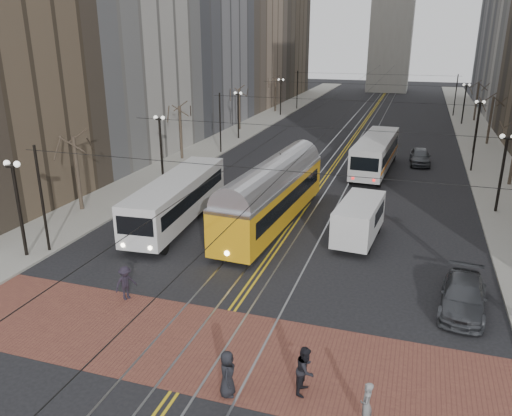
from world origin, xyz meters
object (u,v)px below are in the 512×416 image
Objects in this scene: transit_bus at (178,201)px; cargo_van at (359,221)px; pedestrian_d at (126,283)px; sedan_parked at (463,296)px; pedestrian_b at (366,405)px; rear_bus at (375,155)px; sedan_grey at (420,156)px; streetcar at (272,200)px; pedestrian_c at (306,370)px; pedestrian_a at (227,374)px.

cargo_van is (12.35, 0.58, -0.30)m from transit_bus.
transit_bus is 10.78m from pedestrian_d.
sedan_parked is 9.74m from pedestrian_b.
sedan_grey is at bearing 49.97° from rear_bus.
cargo_van is (6.04, -1.20, -0.45)m from streetcar.
transit_bus is at bearing -119.33° from rear_bus.
pedestrian_c is (-3.59, -37.11, 0.14)m from sedan_grey.
transit_bus is 7.65× the size of pedestrian_b.
cargo_van is 9.13m from sedan_parked.
pedestrian_c reaches higher than pedestrian_d.
pedestrian_a is (-8.53, -9.06, 0.19)m from sedan_parked.
sedan_parked is at bearing -23.86° from transit_bus.
transit_bus reaches higher than pedestrian_d.
transit_bus is at bearing 165.91° from sedan_parked.
pedestrian_c reaches higher than pedestrian_b.
sedan_parked is at bearing 157.12° from pedestrian_b.
pedestrian_d is (-7.31, 5.00, -0.02)m from pedestrian_a.
sedan_parked is (6.40, -24.74, -0.93)m from rear_bus.
sedan_parked is at bearing -58.84° from pedestrian_a.
sedan_grey is (9.56, 20.87, -0.94)m from streetcar.
pedestrian_d is at bearing -127.39° from cargo_van.
pedestrian_d is (2.32, -10.50, -0.71)m from transit_bus.
cargo_van is 14.95m from pedestrian_d.
rear_bus reaches higher than sedan_parked.
pedestrian_a reaches higher than pedestrian_b.
pedestrian_b reaches higher than sedan_parked.
sedan_grey reaches higher than sedan_parked.
cargo_van is at bearing -25.17° from pedestrian_a.
pedestrian_b is (2.82, -33.80, -0.81)m from rear_bus.
cargo_van is 16.31m from pedestrian_a.
streetcar is at bearing -155.74° from pedestrian_b.
transit_bus is 2.68× the size of sedan_grey.
transit_bus is 7.29× the size of pedestrian_d.
cargo_van reaches higher than pedestrian_c.
rear_bus is 7.58× the size of pedestrian_b.
sedan_grey is 37.29m from pedestrian_c.
pedestrian_c is at bearing -85.70° from rear_bus.
transit_bus is at bearing -172.57° from cargo_van.
pedestrian_d is at bearing -81.86° from transit_bus.
pedestrian_c is at bearing -84.31° from pedestrian_a.
pedestrian_b reaches higher than sedan_grey.
sedan_parked is 2.85× the size of pedestrian_d.
transit_bus reaches higher than cargo_van.
sedan_grey is (15.86, 22.64, -0.79)m from transit_bus.
rear_bus is 6.73× the size of pedestrian_c.
pedestrian_a reaches higher than pedestrian_d.
rear_bus is at bearing 96.67° from cargo_van.
streetcar is 1.18× the size of rear_bus.
pedestrian_d is (-15.83, -4.06, 0.16)m from sedan_parked.
sedan_parked is (18.15, -6.45, -0.88)m from transit_bus.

